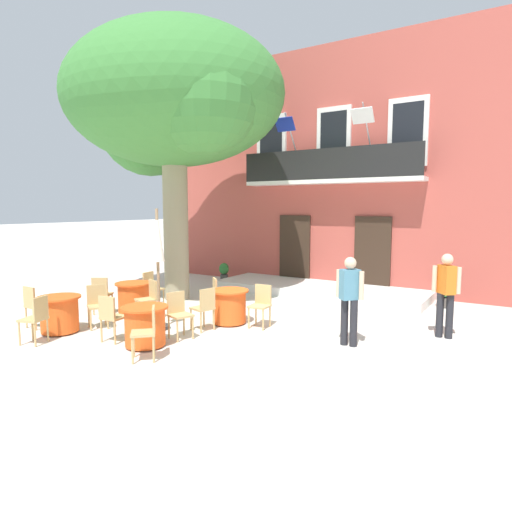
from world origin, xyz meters
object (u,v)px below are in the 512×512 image
cafe_table_far_side (229,306)px  pedestrian_mid_plaza (350,296)px  cafe_chair_far_side_1 (219,294)px  ground_planter_left (224,272)px  cafe_chair_front_1 (97,303)px  cafe_chair_near_tree_1 (152,287)px  cafe_chair_near_tree_2 (102,293)px  cafe_chair_front_2 (34,304)px  cafe_chair_near_tree_0 (149,297)px  cafe_chair_front_0 (36,316)px  cafe_chair_middle_1 (148,329)px  pedestrian_near_entrance (446,291)px  cafe_chair_far_side_0 (261,303)px  cafe_table_front (60,314)px  cafe_umbrella (158,251)px  plane_tree (172,103)px  cafe_chair_middle_2 (179,312)px  ground_planter_right (445,294)px  cafe_chair_middle_0 (111,315)px  cafe_table_near_tree (134,298)px  cafe_chair_far_side_2 (205,306)px  cafe_table_middle (145,326)px

cafe_table_far_side → pedestrian_mid_plaza: (2.80, -0.07, 0.55)m
cafe_chair_far_side_1 → ground_planter_left: 4.56m
cafe_chair_front_1 → ground_planter_left: bearing=99.7°
pedestrian_mid_plaza → cafe_chair_near_tree_1: bearing=176.7°
cafe_chair_near_tree_2 → pedestrian_mid_plaza: 5.97m
cafe_chair_front_2 → pedestrian_mid_plaza: bearing=22.1°
cafe_chair_near_tree_0 → cafe_chair_front_2: size_ratio=1.00×
cafe_chair_near_tree_0 → cafe_chair_front_0: same height
cafe_chair_middle_1 → pedestrian_near_entrance: (4.02, 4.05, 0.42)m
cafe_table_far_side → cafe_chair_near_tree_0: bearing=-158.5°
cafe_chair_near_tree_1 → cafe_chair_front_0: size_ratio=1.00×
cafe_chair_near_tree_2 → cafe_chair_far_side_0: size_ratio=1.00×
cafe_table_front → cafe_chair_front_2: (-0.75, -0.08, 0.14)m
pedestrian_near_entrance → cafe_umbrella: bearing=-153.8°
plane_tree → cafe_chair_near_tree_1: 4.98m
cafe_chair_middle_2 → cafe_chair_front_0: 2.64m
cafe_chair_far_side_0 → pedestrian_mid_plaza: 2.11m
cafe_chair_near_tree_1 → cafe_chair_middle_1: bearing=-45.2°
cafe_chair_near_tree_1 → cafe_chair_far_side_0: bearing=-1.7°
ground_planter_right → cafe_table_far_side: bearing=-131.6°
cafe_chair_middle_0 → cafe_chair_far_side_0: size_ratio=1.00×
cafe_table_near_tree → cafe_chair_middle_0: bearing=-52.5°
cafe_chair_far_side_2 → cafe_chair_front_1: bearing=-154.5°
ground_planter_left → cafe_chair_near_tree_0: bearing=-73.3°
plane_tree → cafe_chair_front_0: (0.67, -4.55, -4.84)m
cafe_table_middle → cafe_chair_far_side_1: cafe_chair_far_side_1 is taller
cafe_chair_front_2 → cafe_chair_far_side_2: (3.19, 1.78, 0.00)m
cafe_chair_near_tree_1 → cafe_chair_front_1: 2.05m
cafe_chair_far_side_1 → cafe_chair_near_tree_1: bearing=-174.4°
cafe_chair_near_tree_1 → cafe_chair_near_tree_2: 1.28m
pedestrian_mid_plaza → cafe_chair_near_tree_2: bearing=-171.4°
cafe_table_front → pedestrian_near_entrance: pedestrian_near_entrance is taller
cafe_chair_middle_1 → cafe_table_front: cafe_chair_middle_1 is taller
ground_planter_right → pedestrian_mid_plaza: (-0.98, -4.33, 0.60)m
cafe_chair_far_side_0 → cafe_chair_far_side_1: (-1.35, 0.30, 0.00)m
cafe_chair_middle_1 → ground_planter_right: cafe_chair_middle_1 is taller
cafe_chair_front_1 → ground_planter_right: size_ratio=1.50×
cafe_chair_near_tree_1 → cafe_chair_far_side_0: (3.38, -0.10, 0.00)m
cafe_chair_far_side_1 → pedestrian_near_entrance: (4.83, 0.98, 0.42)m
cafe_chair_front_2 → cafe_table_front: bearing=6.3°
plane_tree → cafe_table_far_side: (2.89, -1.42, -4.98)m
pedestrian_mid_plaza → cafe_chair_front_2: bearing=-157.9°
cafe_chair_middle_1 → cafe_chair_front_2: same height
cafe_chair_middle_0 → cafe_chair_middle_2: bearing=45.1°
cafe_table_far_side → ground_planter_right: cafe_table_far_side is taller
cafe_table_middle → cafe_umbrella: bearing=122.3°
cafe_table_near_tree → cafe_chair_far_side_0: (3.24, 0.64, 0.14)m
cafe_table_front → cafe_chair_middle_0: bearing=5.7°
cafe_table_near_tree → cafe_chair_front_2: (-0.79, -2.03, 0.14)m
cafe_chair_middle_2 → cafe_chair_far_side_0: (0.95, 1.55, 0.00)m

